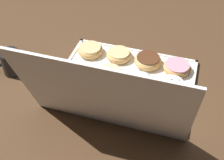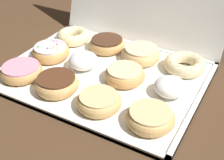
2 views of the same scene
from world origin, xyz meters
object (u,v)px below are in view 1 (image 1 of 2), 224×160
chocolate_frosted_donut_1 (148,61)px  chocolate_frosted_donut_9 (133,103)px  cruller_donut_11 (68,89)px  glazed_ring_donut_2 (119,55)px  powdered_filled_donut_7 (80,67)px  sprinkle_donut_4 (171,86)px  coffee_mug (10,62)px  glazed_ring_donut_10 (102,94)px  donut_box (125,81)px  pink_frosted_donut_0 (177,67)px  glazed_ring_donut_3 (90,50)px  glazed_ring_donut_6 (109,75)px  cruller_donut_8 (167,110)px  powdered_filled_donut_5 (142,80)px

chocolate_frosted_donut_1 → chocolate_frosted_donut_9: bearing=89.2°
cruller_donut_11 → glazed_ring_donut_2: bearing=-115.9°
powdered_filled_donut_7 → cruller_donut_11: size_ratio=0.69×
sprinkle_donut_4 → coffee_mug: coffee_mug is taller
sprinkle_donut_4 → glazed_ring_donut_10: bearing=26.0°
donut_box → powdered_filled_donut_7: powdered_filled_donut_7 is taller
pink_frosted_donut_0 → glazed_ring_donut_10: glazed_ring_donut_10 is taller
glazed_ring_donut_3 → glazed_ring_donut_6: size_ratio=1.01×
cruller_donut_8 → glazed_ring_donut_10: (0.24, -0.00, 0.00)m
chocolate_frosted_donut_1 → powdered_filled_donut_7: (0.26, 0.12, 0.00)m
glazed_ring_donut_2 → cruller_donut_11: (0.12, 0.26, 0.00)m
donut_box → glazed_ring_donut_10: 0.13m
powdered_filled_donut_5 → glazed_ring_donut_10: 0.17m
coffee_mug → cruller_donut_8: bearing=175.8°
pink_frosted_donut_0 → cruller_donut_8: cruller_donut_8 is taller
glazed_ring_donut_2 → glazed_ring_donut_6: 0.13m
glazed_ring_donut_10 → sprinkle_donut_4: bearing=-154.0°
powdered_filled_donut_5 → cruller_donut_8: 0.17m
powdered_filled_donut_5 → chocolate_frosted_donut_9: 0.13m
glazed_ring_donut_2 → glazed_ring_donut_10: size_ratio=0.94×
donut_box → glazed_ring_donut_6: glazed_ring_donut_6 is taller
chocolate_frosted_donut_1 → coffee_mug: (0.53, 0.20, 0.02)m
pink_frosted_donut_0 → donut_box: bearing=32.5°
sprinkle_donut_4 → glazed_ring_donut_2: bearing=-27.9°
glazed_ring_donut_10 → glazed_ring_donut_2: bearing=-89.1°
chocolate_frosted_donut_9 → coffee_mug: (0.52, -0.05, 0.02)m
glazed_ring_donut_6 → chocolate_frosted_donut_9: size_ratio=0.98×
cruller_donut_8 → coffee_mug: bearing=-4.2°
glazed_ring_donut_2 → glazed_ring_donut_3: size_ratio=0.98×
pink_frosted_donut_0 → cruller_donut_11: size_ratio=0.96×
pink_frosted_donut_0 → sprinkle_donut_4: 0.12m
donut_box → chocolate_frosted_donut_9: bearing=116.0°
coffee_mug → glazed_ring_donut_6: bearing=-170.2°
powdered_filled_donut_7 → cruller_donut_8: 0.40m
glazed_ring_donut_2 → glazed_ring_donut_10: glazed_ring_donut_10 is taller
glazed_ring_donut_6 → glazed_ring_donut_3: bearing=-45.5°
pink_frosted_donut_0 → powdered_filled_donut_5: (0.12, 0.12, 0.01)m
glazed_ring_donut_3 → cruller_donut_11: size_ratio=0.94×
powdered_filled_donut_5 → glazed_ring_donut_3: bearing=-25.8°
pink_frosted_donut_0 → coffee_mug: size_ratio=1.09×
donut_box → chocolate_frosted_donut_9: (-0.06, 0.13, 0.02)m
powdered_filled_donut_5 → chocolate_frosted_donut_9: size_ratio=0.74×
donut_box → cruller_donut_11: cruller_donut_11 is taller
glazed_ring_donut_6 → coffee_mug: 0.40m
chocolate_frosted_donut_1 → glazed_ring_donut_6: chocolate_frosted_donut_1 is taller
chocolate_frosted_donut_1 → glazed_ring_donut_6: size_ratio=1.03×
glazed_ring_donut_3 → glazed_ring_donut_10: glazed_ring_donut_10 is taller
glazed_ring_donut_6 → sprinkle_donut_4: bearing=-179.0°
pink_frosted_donut_0 → chocolate_frosted_donut_1: (0.12, -0.00, 0.00)m
glazed_ring_donut_6 → powdered_filled_donut_5: bearing=-178.0°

